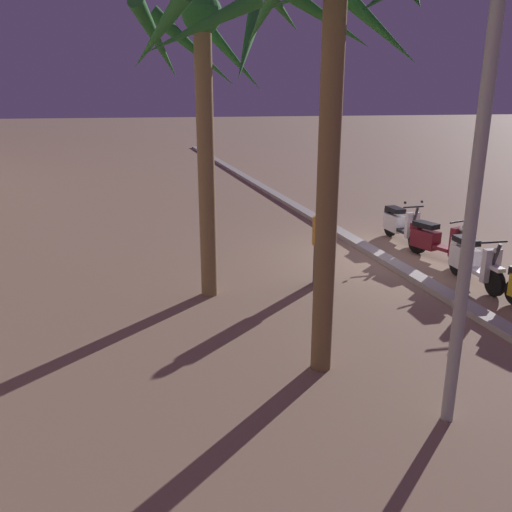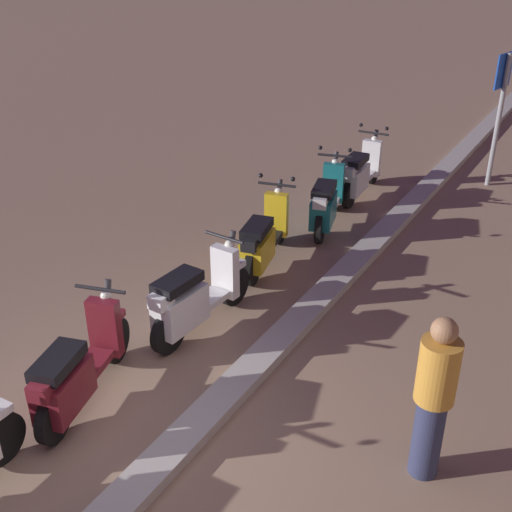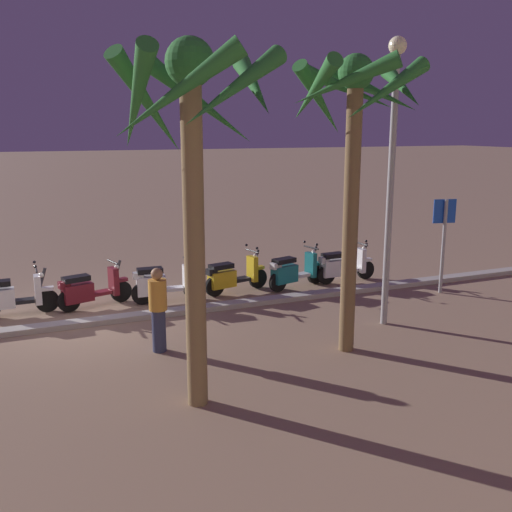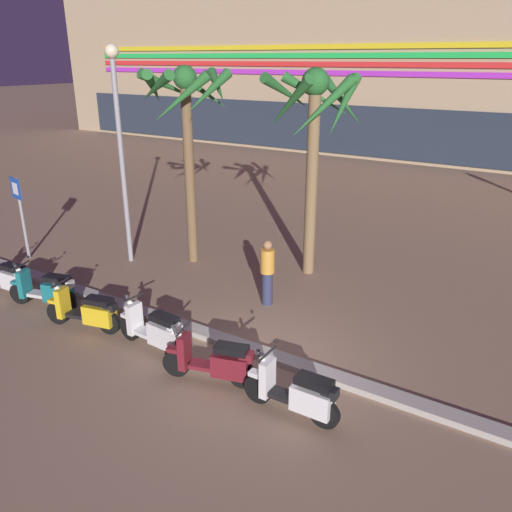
% 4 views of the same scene
% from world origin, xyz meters
% --- Properties ---
extents(ground_plane, '(200.00, 200.00, 0.00)m').
position_xyz_m(ground_plane, '(0.00, 0.00, 0.00)').
color(ground_plane, '#93755B').
extents(curb_strip, '(60.00, 0.36, 0.12)m').
position_xyz_m(curb_strip, '(0.00, 0.34, 0.06)').
color(curb_strip, '#ADA89E').
rests_on(curb_strip, ground).
extents(scooter_white_last_in_row, '(1.82, 0.56, 1.17)m').
position_xyz_m(scooter_white_last_in_row, '(-6.92, -0.64, 0.46)').
color(scooter_white_last_in_row, black).
rests_on(scooter_white_last_in_row, ground).
extents(scooter_teal_tail_end, '(1.80, 0.76, 1.17)m').
position_xyz_m(scooter_teal_tail_end, '(-5.40, -0.58, 0.46)').
color(scooter_teal_tail_end, black).
rests_on(scooter_teal_tail_end, ground).
extents(scooter_yellow_mid_rear, '(1.83, 0.72, 1.17)m').
position_xyz_m(scooter_yellow_mid_rear, '(-3.78, -0.78, 0.44)').
color(scooter_yellow_mid_rear, black).
rests_on(scooter_yellow_mid_rear, ground).
extents(scooter_white_mid_centre, '(1.78, 0.56, 1.04)m').
position_xyz_m(scooter_white_mid_centre, '(-1.94, -0.65, 0.47)').
color(scooter_white_mid_centre, black).
rests_on(scooter_white_mid_centre, ground).
extents(scooter_maroon_lead_nearest, '(1.77, 0.76, 1.04)m').
position_xyz_m(scooter_maroon_lead_nearest, '(-0.27, -0.88, 0.44)').
color(scooter_maroon_lead_nearest, black).
rests_on(scooter_maroon_lead_nearest, ground).
extents(scooter_white_mid_front, '(1.75, 0.56, 1.17)m').
position_xyz_m(scooter_white_mid_front, '(1.42, -0.94, 0.45)').
color(scooter_white_mid_front, black).
rests_on(scooter_white_mid_front, ground).
extents(crossing_sign, '(0.59, 0.17, 2.40)m').
position_xyz_m(crossing_sign, '(-8.74, 1.19, 1.50)').
color(crossing_sign, '#939399').
rests_on(crossing_sign, ground).
extents(palm_tree_near_sign, '(2.47, 2.47, 5.34)m').
position_xyz_m(palm_tree_near_sign, '(-1.23, 4.71, 4.06)').
color(palm_tree_near_sign, olive).
rests_on(palm_tree_near_sign, ground).
extents(palm_tree_mid_walkway, '(2.61, 2.59, 5.38)m').
position_xyz_m(palm_tree_mid_walkway, '(-4.49, 3.63, 4.26)').
color(palm_tree_mid_walkway, brown).
rests_on(palm_tree_mid_walkway, ground).
extents(pedestrian_by_palm_tree, '(0.34, 0.34, 1.62)m').
position_xyz_m(pedestrian_by_palm_tree, '(-1.17, 2.37, 0.85)').
color(pedestrian_by_palm_tree, '#2D3351').
rests_on(pedestrian_by_palm_tree, ground).
extents(street_lamp, '(0.36, 0.36, 5.88)m').
position_xyz_m(street_lamp, '(-6.01, 2.67, 3.65)').
color(street_lamp, '#939399').
rests_on(street_lamp, ground).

